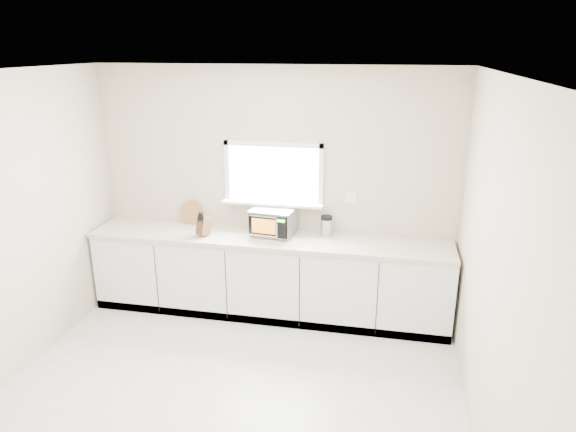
# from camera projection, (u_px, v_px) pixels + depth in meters

# --- Properties ---
(ground) EXTENTS (4.00, 4.00, 0.00)m
(ground) POSITION_uv_depth(u_px,v_px,m) (222.00, 411.00, 4.25)
(ground) COLOR beige
(ground) RESTS_ON ground
(back_wall) EXTENTS (4.00, 0.17, 2.70)m
(back_wall) POSITION_uv_depth(u_px,v_px,m) (274.00, 190.00, 5.68)
(back_wall) COLOR #BBAC94
(back_wall) RESTS_ON ground
(cabinets) EXTENTS (3.92, 0.60, 0.88)m
(cabinets) POSITION_uv_depth(u_px,v_px,m) (269.00, 277.00, 5.70)
(cabinets) COLOR silver
(cabinets) RESTS_ON ground
(countertop) EXTENTS (3.92, 0.64, 0.04)m
(countertop) POSITION_uv_depth(u_px,v_px,m) (268.00, 238.00, 5.54)
(countertop) COLOR beige
(countertop) RESTS_ON cabinets
(microwave) EXTENTS (0.48, 0.42, 0.29)m
(microwave) POSITION_uv_depth(u_px,v_px,m) (273.00, 221.00, 5.56)
(microwave) COLOR black
(microwave) RESTS_ON countertop
(knife_block) EXTENTS (0.14, 0.21, 0.28)m
(knife_block) POSITION_uv_depth(u_px,v_px,m) (204.00, 225.00, 5.53)
(knife_block) COLOR #483019
(knife_block) RESTS_ON countertop
(cutting_board) EXTENTS (0.27, 0.06, 0.27)m
(cutting_board) POSITION_uv_depth(u_px,v_px,m) (191.00, 213.00, 5.91)
(cutting_board) COLOR #9D683D
(cutting_board) RESTS_ON countertop
(coffee_grinder) EXTENTS (0.16, 0.16, 0.22)m
(coffee_grinder) POSITION_uv_depth(u_px,v_px,m) (326.00, 225.00, 5.55)
(coffee_grinder) COLOR #AAACB1
(coffee_grinder) RESTS_ON countertop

